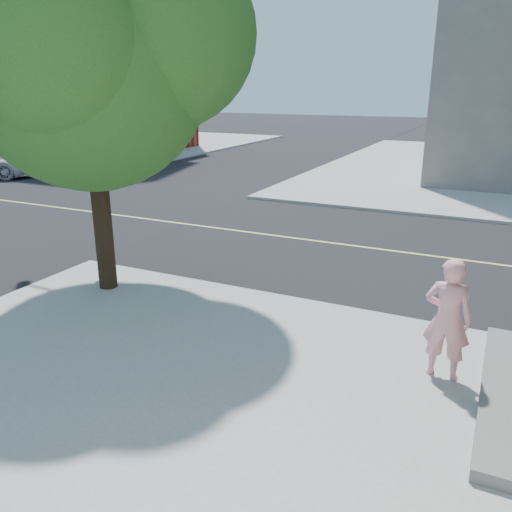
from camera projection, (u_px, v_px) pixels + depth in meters
The scene contains 7 objects.
ground at pixel (121, 270), 12.96m from camera, with size 140.00×140.00×0.00m, color black.
road_ew at pixel (213, 228), 16.82m from camera, with size 140.00×9.00×0.01m, color black.
sidewalk_nw at pixel (68, 143), 40.82m from camera, with size 26.00×25.00×0.12m, color #9D9D9A.
church at pixel (50, 41), 34.36m from camera, with size 15.20×12.00×14.40m.
man_on_phone at pixel (447, 319), 7.74m from camera, with size 0.70×0.46×1.91m, color pink.
street_tree at pixel (91, 38), 9.95m from camera, with size 5.99×5.44×7.95m.
signal_pole at pixel (30, 130), 12.56m from camera, with size 3.52×0.40×3.97m.
Camera 1 is at (8.31, -9.55, 4.38)m, focal length 36.55 mm.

